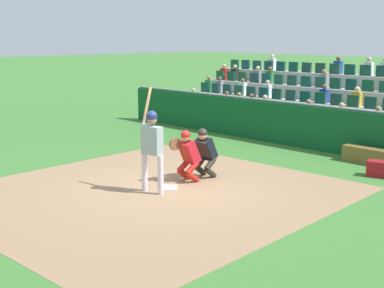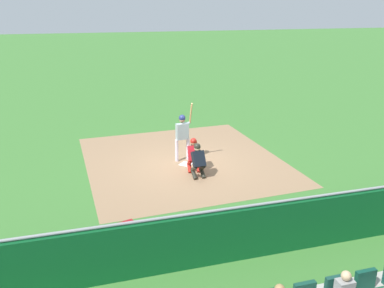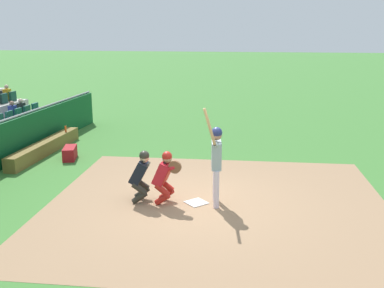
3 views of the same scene
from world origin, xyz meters
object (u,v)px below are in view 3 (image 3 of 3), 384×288
Objects in this scene: batter_at_plate at (216,157)px; equipment_duffel_bag at (70,153)px; home_plate_umpire at (141,174)px; dugout_bench at (46,147)px; catcher_crouching at (165,174)px; home_plate_marker at (196,202)px; water_bottle_on_bench at (66,129)px.

batter_at_plate is 2.77× the size of equipment_duffel_bag.
dugout_bench is at bearing -129.61° from home_plate_umpire.
catcher_crouching is 0.59m from home_plate_umpire.
catcher_crouching reaches higher than equipment_duffel_bag.
home_plate_umpire reaches higher than home_plate_marker.
home_plate_umpire is at bearing -86.54° from home_plate_marker.
batter_at_plate is 1.82× the size of catcher_crouching.
batter_at_plate is at bearing 60.25° from dugout_bench.
catcher_crouching is at bearing 43.99° from water_bottle_on_bench.
batter_at_plate is 11.07× the size of water_bottle_on_bench.
home_plate_marker is at bearing -88.51° from batter_at_plate.
batter_at_plate is 7.06m from dugout_bench.
water_bottle_on_bench is at bearing -129.09° from batter_at_plate.
dugout_bench is at bearing -126.25° from catcher_crouching.
catcher_crouching is 6.08× the size of water_bottle_on_bench.
equipment_duffel_bag is (-3.03, -4.56, 0.18)m from home_plate_marker.
water_bottle_on_bench reaches higher than equipment_duffel_bag.
batter_at_plate is (-0.01, 0.46, 1.15)m from home_plate_marker.
water_bottle_on_bench is (-1.40, 0.08, 0.33)m from dugout_bench.
dugout_bench is at bearing -119.75° from batter_at_plate.
home_plate_marker is 0.34× the size of catcher_crouching.
catcher_crouching is at bearing -82.01° from home_plate_marker.
batter_at_plate reaches higher than water_bottle_on_bench.
catcher_crouching reaches higher than water_bottle_on_bench.
home_plate_umpire is at bearing 40.42° from water_bottle_on_bench.
home_plate_umpire is at bearing 29.90° from equipment_duffel_bag.
water_bottle_on_bench is (-4.98, -4.81, -0.17)m from catcher_crouching.
dugout_bench is 5.16× the size of equipment_duffel_bag.
home_plate_umpire is 6.00× the size of water_bottle_on_bench.
dugout_bench is at bearing -3.38° from water_bottle_on_bench.
catcher_crouching is (0.10, -0.73, 0.70)m from home_plate_marker.
home_plate_umpire is (0.09, -1.77, -0.48)m from batter_at_plate.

